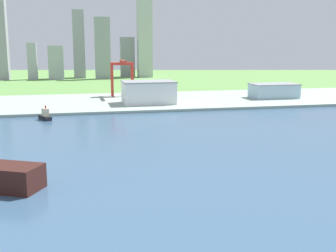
{
  "coord_description": "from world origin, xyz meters",
  "views": [
    {
      "loc": [
        -28.41,
        57.22,
        58.36
      ],
      "look_at": [
        15.29,
        253.46,
        20.21
      ],
      "focal_mm": 46.1,
      "sensor_mm": 36.0,
      "label": 1
    }
  ],
  "objects": [
    {
      "name": "industrial_pier",
      "position": [
        0.0,
        490.0,
        1.25
      ],
      "size": [
        840.0,
        140.0,
        2.5
      ],
      "primitive_type": "cube",
      "color": "#96A89A",
      "rests_on": "ground"
    },
    {
      "name": "distant_skyline",
      "position": [
        -43.48,
        829.99,
        59.91
      ],
      "size": [
        314.37,
        57.37,
        148.1
      ],
      "color": "gray",
      "rests_on": "ground"
    },
    {
      "name": "port_crane_red",
      "position": [
        25.38,
        527.76,
        30.96
      ],
      "size": [
        24.58,
        44.23,
        39.37
      ],
      "color": "#B72D23",
      "rests_on": "industrial_pier"
    },
    {
      "name": "tugboat_small",
      "position": [
        -50.08,
        403.45,
        3.4
      ],
      "size": [
        11.31,
        17.94,
        11.46
      ],
      "color": "black",
      "rests_on": "water_bay"
    },
    {
      "name": "warehouse_annex",
      "position": [
        179.97,
        477.02,
        10.11
      ],
      "size": [
        48.16,
        28.67,
        15.17
      ],
      "color": "#99BCD1",
      "rests_on": "industrial_pier"
    },
    {
      "name": "ground_plane",
      "position": [
        0.0,
        300.0,
        0.0
      ],
      "size": [
        2400.0,
        2400.0,
        0.0
      ],
      "primitive_type": "plane",
      "color": "#5F8F46"
    },
    {
      "name": "water_bay",
      "position": [
        0.0,
        240.0,
        0.07
      ],
      "size": [
        840.0,
        360.0,
        0.15
      ],
      "primitive_type": "cube",
      "color": "#385675",
      "rests_on": "ground"
    },
    {
      "name": "warehouse_main",
      "position": [
        42.79,
        463.58,
        13.26
      ],
      "size": [
        49.51,
        34.87,
        21.48
      ],
      "color": "white",
      "rests_on": "industrial_pier"
    }
  ]
}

